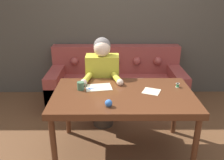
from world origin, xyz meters
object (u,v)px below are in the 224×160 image
Objects in this scene: dining_table at (123,99)px; thread_spool at (178,85)px; couch at (116,85)px; pin_cushion at (109,103)px; scissors at (93,88)px; mug at (81,86)px; person at (103,83)px.

thread_spool is at bearing 14.69° from dining_table.
pin_cushion is (-0.11, -1.57, 0.47)m from couch.
pin_cushion reaches higher than dining_table.
couch reaches higher than scissors.
couch reaches higher than pin_cushion.
mug reaches higher than pin_cushion.
scissors is 0.96m from thread_spool.
pin_cushion reaches higher than scissors.
thread_spool is 0.90m from pin_cushion.
scissors is at bearing -101.77° from person.
person is 10.86× the size of mug.
couch reaches higher than mug.
person reaches higher than mug.
mug is at bearing 127.96° from pin_cushion.
pin_cushion is at bearing -149.39° from thread_spool.
person reaches higher than scissors.
thread_spool is (1.08, 0.06, -0.02)m from mug.
couch reaches higher than dining_table.
pin_cushion is (-0.78, -0.46, 0.01)m from thread_spool.
dining_table is 0.72× the size of couch.
mug is at bearing -166.95° from scissors.
thread_spool reaches higher than dining_table.
pin_cushion is at bearing -52.04° from mug.
thread_spool is at bearing -26.25° from person.
pin_cushion is at bearing -84.46° from person.
thread_spool is (0.86, -0.42, 0.14)m from person.
person is at bearing 65.45° from mug.
scissors is (-0.10, -0.46, 0.12)m from person.
scissors is at bearing 13.05° from mug.
couch is 1.71× the size of person.
person is at bearing 95.54° from pin_cushion.
dining_table is at bearing -165.31° from thread_spool.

